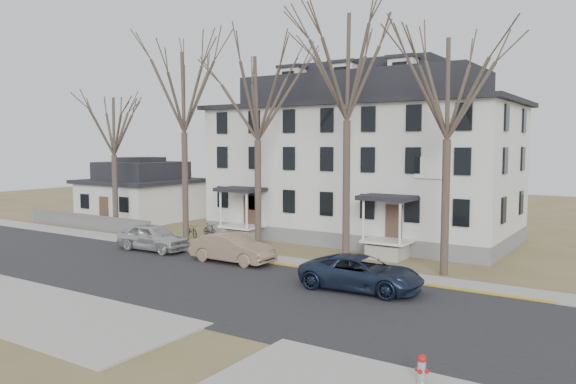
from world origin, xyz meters
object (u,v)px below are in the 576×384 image
Objects in this scene: bicycle_right at (210,230)px; bicycle_left at (191,231)px; boarding_house at (362,161)px; tree_mid_right at (448,81)px; tree_far_left at (184,86)px; car_silver at (153,238)px; car_navy at (362,274)px; car_tan at (232,249)px; tree_center at (347,59)px; tree_mid_left at (258,92)px; fire_hydrant at (422,370)px; tree_bungalow at (113,122)px; small_house at (142,194)px.

bicycle_left is at bearing 150.96° from bicycle_right.
boarding_house is 12.51m from tree_mid_right.
tree_far_left is 2.85× the size of car_silver.
boarding_house is 15.35m from car_navy.
car_tan is at bearing -92.18° from car_silver.
boarding_house is at bearing 110.20° from tree_center.
tree_mid_left is 2.65× the size of car_silver.
fire_hydrant is at bearing -60.42° from boarding_house.
fire_hydrant is at bearing -31.86° from tree_far_left.
tree_bungalow is 2.21× the size of car_tan.
tree_mid_left and tree_mid_right have the same top height.
bicycle_left is (-16.22, 6.46, -0.32)m from car_navy.
car_navy is at bearing -99.33° from bicycle_right.
tree_bungalow reaches higher than car_navy.
tree_bungalow is at bearing 74.42° from car_tan.
tree_mid_right is at bearing 0.00° from tree_far_left.
small_house reaches higher than car_tan.
small_house is 9.43m from tree_bungalow.
boarding_house reaches higher than bicycle_left.
tree_far_left is (11.00, -6.20, 8.09)m from small_house.
boarding_house reaches higher than car_tan.
tree_center is 1.36× the size of tree_bungalow.
tree_mid_left is at bearing 0.00° from tree_far_left.
tree_center is 16.74m from bicycle_left.
fire_hydrant is (21.05, -13.08, -9.91)m from tree_far_left.
car_navy is at bearing -90.82° from bicycle_left.
car_silver is 5.23m from bicycle_left.
tree_far_left is at bearing 148.14° from fire_hydrant.
tree_center is 3.05× the size of car_silver.
tree_far_left is 8.14× the size of bicycle_left.
fire_hydrant is at bearing -124.74° from car_tan.
boarding_house is at bearing -37.16° from car_silver.
tree_mid_right is at bearing -81.29° from bicycle_right.
tree_mid_right reaches higher than fire_hydrant.
tree_mid_left is 1.18× the size of tree_bungalow.
bicycle_left is (-1.51, 4.99, -0.38)m from car_silver.
tree_far_left is (-9.00, -8.15, 4.96)m from boarding_house.
tree_bungalow is at bearing 155.00° from fire_hydrant.
tree_mid_left is at bearing -80.93° from bicycle_left.
tree_mid_right is at bearing 0.00° from tree_bungalow.
tree_mid_right is at bearing -26.15° from car_navy.
car_silver is at bearing -79.43° from tree_far_left.
tree_far_left reaches higher than boarding_house.
car_tan is at bearing -161.26° from tree_mid_right.
small_house is 28.70m from car_navy.
bicycle_right is at bearing 47.93° from car_tan.
tree_bungalow is at bearing 63.38° from car_silver.
bicycle_left is at bearing 175.53° from tree_mid_right.
small_house is 5.16× the size of bicycle_left.
boarding_house reaches higher than car_navy.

